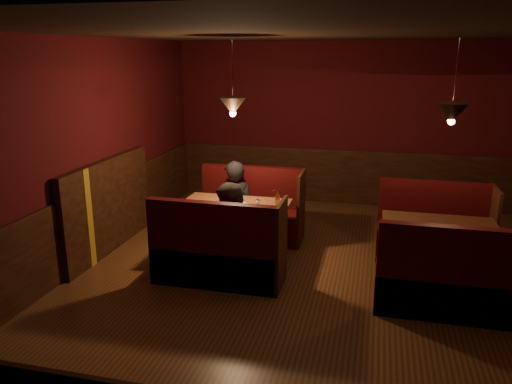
% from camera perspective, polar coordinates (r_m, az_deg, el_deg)
% --- Properties ---
extents(room, '(6.02, 7.02, 2.92)m').
position_cam_1_polar(room, '(5.88, 4.21, -0.65)').
color(room, '#532E13').
rests_on(room, ground).
extents(main_table, '(1.43, 0.87, 1.00)m').
position_cam_1_polar(main_table, '(6.66, -2.37, -2.84)').
color(main_table, brown).
rests_on(main_table, ground).
extents(main_bench_far, '(1.57, 0.56, 1.07)m').
position_cam_1_polar(main_bench_far, '(7.47, -0.52, -2.75)').
color(main_bench_far, black).
rests_on(main_bench_far, ground).
extents(main_bench_near, '(1.57, 0.56, 1.07)m').
position_cam_1_polar(main_bench_near, '(6.02, -4.37, -7.46)').
color(main_bench_near, black).
rests_on(main_bench_near, ground).
extents(second_table, '(1.32, 0.84, 0.75)m').
position_cam_1_polar(second_table, '(6.33, 20.15, -5.16)').
color(second_table, brown).
rests_on(second_table, ground).
extents(second_bench_far, '(1.46, 0.55, 1.04)m').
position_cam_1_polar(second_bench_far, '(7.15, 19.60, -4.63)').
color(second_bench_far, black).
rests_on(second_bench_far, ground).
extents(second_bench_near, '(1.46, 0.55, 1.04)m').
position_cam_1_polar(second_bench_near, '(5.69, 21.04, -10.01)').
color(second_bench_near, black).
rests_on(second_bench_near, ground).
extents(diner_a, '(0.66, 0.53, 1.56)m').
position_cam_1_polar(diner_a, '(7.24, -2.53, 0.27)').
color(diner_a, black).
rests_on(diner_a, ground).
extents(diner_b, '(0.82, 0.67, 1.56)m').
position_cam_1_polar(diner_b, '(5.96, -2.65, -3.11)').
color(diner_b, '#372D29').
rests_on(diner_b, ground).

